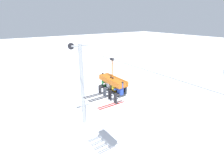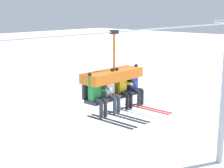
# 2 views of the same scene
# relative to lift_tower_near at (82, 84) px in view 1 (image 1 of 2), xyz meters

# --- Properties ---
(lift_tower_near) EXTENTS (0.36, 1.88, 8.03)m
(lift_tower_near) POSITION_rel_lift_tower_near_xyz_m (0.00, 0.00, 0.00)
(lift_tower_near) COLOR #9EA3A8
(lift_tower_near) RESTS_ON ground_plane
(lift_cable) EXTENTS (17.75, 0.05, 0.05)m
(lift_cable) POSITION_rel_lift_tower_near_xyz_m (7.87, -0.78, 3.57)
(lift_cable) COLOR #9EA3A8
(chairlift_chair) EXTENTS (2.12, 0.74, 2.36)m
(chairlift_chair) POSITION_rel_lift_tower_near_xyz_m (6.05, -0.71, 2.13)
(chairlift_chair) COLOR #33383D
(skier_green) EXTENTS (0.48, 1.70, 1.34)m
(skier_green) POSITION_rel_lift_tower_near_xyz_m (5.20, -0.92, 1.86)
(skier_green) COLOR #23843D
(skier_white) EXTENTS (0.48, 1.70, 1.34)m
(skier_white) POSITION_rel_lift_tower_near_xyz_m (5.77, -0.92, 1.86)
(skier_white) COLOR silver
(skier_yellow) EXTENTS (0.48, 1.70, 1.34)m
(skier_yellow) POSITION_rel_lift_tower_near_xyz_m (6.33, -0.92, 1.86)
(skier_yellow) COLOR yellow
(skier_blue) EXTENTS (0.48, 1.70, 1.34)m
(skier_blue) POSITION_rel_lift_tower_near_xyz_m (6.90, -0.92, 1.86)
(skier_blue) COLOR #2847B7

